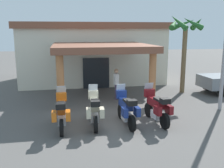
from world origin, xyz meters
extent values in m
plane|color=#514F4C|center=(0.00, 0.00, 0.00)|extent=(80.00, 80.00, 0.00)
cube|color=silver|center=(-0.10, 9.59, 2.02)|extent=(10.64, 6.23, 4.04)
cube|color=#1E2328|center=(0.00, 6.60, 1.05)|extent=(1.80, 0.16, 2.10)
cube|color=brown|center=(0.09, 4.02, 2.98)|extent=(5.66, 5.48, 0.35)
cylinder|color=#B27042|center=(-2.16, 1.69, 1.40)|extent=(0.37, 0.37, 2.81)
cylinder|color=#B27042|center=(2.51, 1.86, 1.40)|extent=(0.37, 0.37, 2.81)
cube|color=brown|center=(-0.10, 9.59, 4.26)|extent=(11.05, 6.65, 0.44)
cylinder|color=black|center=(-2.06, 0.17, 0.33)|extent=(0.16, 0.66, 0.66)
cylinder|color=black|center=(-2.03, -1.38, 0.33)|extent=(0.16, 0.66, 0.66)
cube|color=silver|center=(-2.05, -0.63, 0.37)|extent=(0.33, 0.57, 0.32)
cube|color=orange|center=(-2.05, -0.48, 0.88)|extent=(0.33, 1.16, 0.34)
cube|color=black|center=(-2.04, -0.83, 1.10)|extent=(0.29, 0.61, 0.10)
cube|color=orange|center=(-2.06, 0.15, 1.15)|extent=(0.45, 0.25, 0.36)
cube|color=#B2BCC6|center=(-2.07, 0.23, 1.43)|extent=(0.40, 0.13, 0.36)
cube|color=orange|center=(-2.29, -1.24, 0.76)|extent=(0.19, 0.44, 0.36)
cube|color=orange|center=(-1.77, -1.22, 0.76)|extent=(0.19, 0.44, 0.36)
cube|color=black|center=(-2.03, -1.33, 1.17)|extent=(0.37, 0.33, 0.22)
cylinder|color=black|center=(-0.68, 0.33, 0.33)|extent=(0.16, 0.66, 0.66)
cylinder|color=black|center=(-0.72, -1.22, 0.33)|extent=(0.16, 0.66, 0.66)
cube|color=silver|center=(-0.70, -0.47, 0.37)|extent=(0.33, 0.57, 0.32)
cube|color=beige|center=(-0.70, -0.32, 0.88)|extent=(0.33, 1.16, 0.34)
cube|color=black|center=(-0.71, -0.67, 1.10)|extent=(0.30, 0.61, 0.10)
cube|color=beige|center=(-0.68, 0.31, 1.15)|extent=(0.45, 0.25, 0.36)
cube|color=#B2BCC6|center=(-0.68, 0.39, 1.43)|extent=(0.40, 0.13, 0.36)
cube|color=beige|center=(-0.98, -1.06, 0.76)|extent=(0.19, 0.44, 0.36)
cube|color=beige|center=(-0.46, -1.07, 0.76)|extent=(0.19, 0.44, 0.36)
cube|color=black|center=(-0.72, -1.17, 1.17)|extent=(0.37, 0.33, 0.22)
cylinder|color=black|center=(0.56, 0.22, 0.33)|extent=(0.21, 0.67, 0.66)
cylinder|color=black|center=(0.72, -1.32, 0.33)|extent=(0.21, 0.67, 0.66)
cube|color=silver|center=(0.64, -0.57, 0.37)|extent=(0.37, 0.59, 0.32)
cube|color=navy|center=(0.63, -0.43, 0.88)|extent=(0.41, 1.17, 0.34)
cube|color=black|center=(0.66, -0.77, 1.10)|extent=(0.34, 0.63, 0.10)
cube|color=navy|center=(0.57, 0.20, 1.15)|extent=(0.46, 0.28, 0.36)
cube|color=#B2BCC6|center=(0.56, 0.28, 1.43)|extent=(0.41, 0.16, 0.36)
cube|color=navy|center=(0.45, -1.20, 0.76)|extent=(0.22, 0.46, 0.36)
cube|color=navy|center=(0.96, -1.15, 0.76)|extent=(0.22, 0.46, 0.36)
cube|color=black|center=(0.71, -1.27, 1.17)|extent=(0.39, 0.35, 0.22)
cylinder|color=black|center=(1.87, 0.26, 0.33)|extent=(0.23, 0.67, 0.66)
cylinder|color=black|center=(2.10, -1.28, 0.33)|extent=(0.23, 0.67, 0.66)
cube|color=silver|center=(1.99, -0.54, 0.37)|extent=(0.40, 0.60, 0.32)
cube|color=maroon|center=(1.97, -0.39, 0.88)|extent=(0.46, 1.18, 0.34)
cube|color=black|center=(2.02, -0.73, 1.10)|extent=(0.36, 0.63, 0.10)
cube|color=maroon|center=(1.88, 0.24, 1.15)|extent=(0.47, 0.30, 0.36)
cube|color=#B2BCC6|center=(1.87, 0.31, 1.43)|extent=(0.41, 0.17, 0.36)
cube|color=maroon|center=(1.82, -1.17, 0.76)|extent=(0.24, 0.46, 0.36)
cube|color=maroon|center=(2.33, -1.09, 0.76)|extent=(0.24, 0.46, 0.36)
cube|color=black|center=(2.09, -1.23, 1.17)|extent=(0.40, 0.37, 0.22)
cylinder|color=#3F334C|center=(0.87, 3.46, 0.44)|extent=(0.14, 0.14, 0.89)
cylinder|color=#3F334C|center=(0.92, 3.63, 0.44)|extent=(0.14, 0.14, 0.89)
cylinder|color=white|center=(0.89, 3.55, 1.20)|extent=(0.32, 0.32, 0.63)
cylinder|color=white|center=(0.82, 3.34, 1.23)|extent=(0.09, 0.09, 0.60)
cylinder|color=white|center=(0.96, 3.76, 1.23)|extent=(0.09, 0.09, 0.60)
sphere|color=tan|center=(0.89, 3.55, 1.66)|extent=(0.24, 0.24, 0.24)
cylinder|color=black|center=(7.32, 4.79, 0.40)|extent=(0.81, 0.30, 0.80)
cylinder|color=black|center=(7.42, 3.10, 0.40)|extent=(0.81, 0.30, 0.80)
cylinder|color=brown|center=(5.38, 4.56, 2.10)|extent=(0.29, 0.29, 4.20)
cone|color=#236028|center=(6.08, 4.50, 4.35)|extent=(0.48, 1.46, 0.85)
cone|color=#236028|center=(5.54, 5.24, 4.35)|extent=(1.48, 0.68, 0.84)
cone|color=#236028|center=(4.82, 4.97, 4.37)|extent=(1.12, 1.37, 0.90)
cone|color=#236028|center=(4.77, 4.23, 4.43)|extent=(0.96, 1.37, 1.08)
cone|color=#236028|center=(5.50, 3.87, 4.36)|extent=(1.47, 0.60, 0.88)
camera|label=1|loc=(-1.48, -10.69, 3.96)|focal=40.99mm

